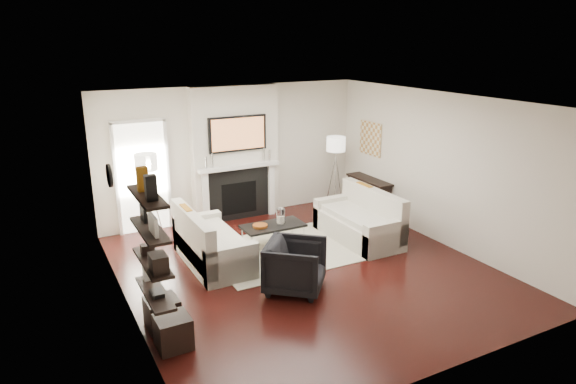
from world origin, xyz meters
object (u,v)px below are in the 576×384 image
loveseat_left_base (213,251)px  loveseat_right_base (358,228)px  lamp_right_shade (336,144)px  coffee_table (273,226)px  armchair (295,264)px  ottoman_near (162,313)px  lamp_left_shade (146,162)px

loveseat_left_base → loveseat_right_base: bearing=-5.3°
lamp_right_shade → coffee_table: bearing=-149.3°
loveseat_right_base → armchair: armchair is taller
coffee_table → ottoman_near: (-2.43, -1.71, -0.20)m
lamp_right_shade → loveseat_right_base: bearing=-108.5°
lamp_left_shade → armchair: bearing=-65.9°
loveseat_left_base → ottoman_near: loveseat_left_base is taller
lamp_left_shade → lamp_right_shade: 3.91m
armchair → lamp_right_shade: bearing=-1.0°
loveseat_right_base → lamp_right_shade: (0.55, 1.64, 1.24)m
armchair → ottoman_near: 2.01m
loveseat_left_base → lamp_left_shade: size_ratio=4.50×
loveseat_left_base → lamp_left_shade: lamp_left_shade is taller
loveseat_right_base → armchair: (-1.97, -1.21, 0.21)m
loveseat_left_base → coffee_table: (1.17, 0.15, 0.19)m
loveseat_right_base → lamp_right_shade: bearing=71.5°
loveseat_right_base → ottoman_near: 4.18m
loveseat_left_base → lamp_right_shade: bearing=23.1°
armchair → loveseat_left_base: bearing=67.5°
loveseat_right_base → armchair: bearing=-148.5°
lamp_left_shade → lamp_right_shade: (3.90, -0.23, 0.00)m
loveseat_right_base → armchair: size_ratio=2.15×
ottoman_near → loveseat_right_base: bearing=18.2°
lamp_left_shade → lamp_right_shade: size_ratio=1.00×
coffee_table → armchair: armchair is taller
coffee_table → ottoman_near: coffee_table is taller
coffee_table → ottoman_near: 2.97m
lamp_right_shade → ottoman_near: bearing=-146.9°
loveseat_right_base → ottoman_near: bearing=-161.8°
loveseat_right_base → lamp_right_shade: 2.13m
coffee_table → lamp_left_shade: (-1.81, 1.47, 1.05)m
loveseat_right_base → coffee_table: (-1.54, 0.40, 0.19)m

